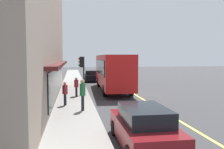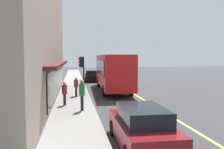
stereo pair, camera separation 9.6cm
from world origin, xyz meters
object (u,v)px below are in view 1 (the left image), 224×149
object	(u,v)px
car_maroon	(143,127)
pedestrian_near_storefront	(65,91)
bus	(112,71)
traffic_light	(82,66)
pedestrian_by_curb	(83,92)
car_black	(91,76)
pedestrian_at_corner	(76,85)

from	to	relation	value
car_maroon	pedestrian_near_storefront	world-z (taller)	pedestrian_near_storefront
bus	car_maroon	size ratio (longest dim) A/B	2.60
traffic_light	pedestrian_by_curb	world-z (taller)	traffic_light
traffic_light	pedestrian_by_curb	xyz separation A→B (m)	(-6.37, 0.22, -1.26)
bus	car_black	distance (m)	9.75
car_black	pedestrian_near_storefront	bearing A→B (deg)	170.16
bus	pedestrian_near_storefront	bearing A→B (deg)	149.33
bus	pedestrian_by_curb	size ratio (longest dim) A/B	6.05
car_black	traffic_light	bearing A→B (deg)	172.39
traffic_light	pedestrian_near_storefront	world-z (taller)	traffic_light
traffic_light	pedestrian_by_curb	distance (m)	6.50
pedestrian_by_curb	car_maroon	bearing A→B (deg)	-161.41
pedestrian_at_corner	pedestrian_by_curb	world-z (taller)	pedestrian_by_curb
car_black	car_maroon	bearing A→B (deg)	-179.80
bus	car_black	bearing A→B (deg)	8.67
car_maroon	pedestrian_by_curb	size ratio (longest dim) A/B	2.33
traffic_light	pedestrian_near_storefront	bearing A→B (deg)	164.37
traffic_light	pedestrian_near_storefront	size ratio (longest dim) A/B	2.07
pedestrian_by_curb	bus	bearing A→B (deg)	-19.91
car_black	bus	bearing A→B (deg)	-171.33
car_black	pedestrian_by_curb	size ratio (longest dim) A/B	2.33
car_black	pedestrian_near_storefront	size ratio (longest dim) A/B	2.79
pedestrian_near_storefront	bus	bearing A→B (deg)	-30.67
car_black	car_maroon	size ratio (longest dim) A/B	1.00
car_black	pedestrian_at_corner	distance (m)	13.69
car_black	pedestrian_by_curb	world-z (taller)	pedestrian_by_curb
traffic_light	pedestrian_at_corner	size ratio (longest dim) A/B	2.07
bus	pedestrian_at_corner	bearing A→B (deg)	137.59
traffic_light	car_maroon	distance (m)	12.44
bus	traffic_light	distance (m)	4.23
bus	car_maroon	distance (m)	15.12
traffic_light	pedestrian_by_curb	bearing A→B (deg)	178.06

